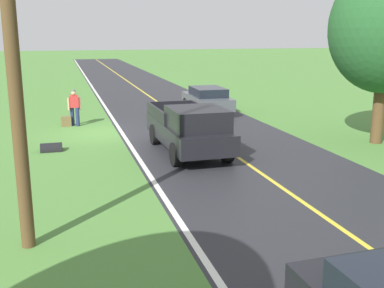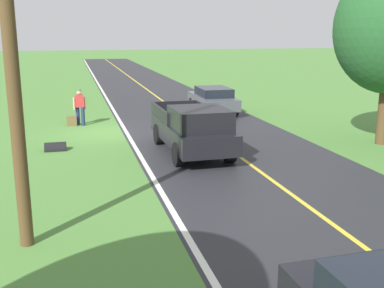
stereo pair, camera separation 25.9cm
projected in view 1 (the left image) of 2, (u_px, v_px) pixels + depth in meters
name	position (u px, v px, depth m)	size (l,w,h in m)	color
ground_plane	(103.00, 133.00, 20.83)	(200.00, 200.00, 0.00)	#4C7F38
road_surface	(195.00, 128.00, 21.94)	(7.24, 120.00, 0.00)	#28282D
lane_edge_line	(121.00, 132.00, 21.04)	(0.16, 117.60, 0.00)	silver
lane_centre_line	(195.00, 128.00, 21.94)	(0.14, 117.60, 0.00)	gold
hitchhiker_walking	(74.00, 105.00, 22.26)	(0.62, 0.51, 1.75)	navy
suitcase_carried	(66.00, 121.00, 22.23)	(0.20, 0.46, 0.48)	brown
pickup_truck_passing	(190.00, 128.00, 17.05)	(2.17, 5.43, 1.82)	black
sedan_near_oncoming	(207.00, 99.00, 25.98)	(2.01, 4.44, 1.41)	#4C5156
utility_pole_roadside	(10.00, 32.00, 8.81)	(0.28, 0.28, 8.72)	brown
drainage_culvert	(52.00, 151.00, 17.70)	(0.60, 0.60, 0.80)	black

